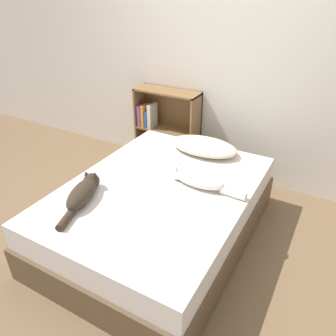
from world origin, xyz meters
name	(u,v)px	position (x,y,z in m)	size (l,w,h in m)	color
ground_plane	(160,234)	(0.00, 0.00, 0.00)	(8.00, 8.00, 0.00)	brown
wall_back	(226,58)	(0.00, 1.29, 1.25)	(8.00, 0.06, 2.50)	silver
bed	(160,212)	(0.00, 0.00, 0.24)	(1.39, 1.89, 0.49)	brown
pillow	(204,146)	(0.06, 0.73, 0.55)	(0.65, 0.37, 0.12)	beige
cat_light	(197,179)	(0.25, 0.17, 0.55)	(0.64, 0.20, 0.14)	white
cat_dark	(83,192)	(-0.40, -0.41, 0.55)	(0.27, 0.58, 0.15)	#33281E
bookshelf	(166,126)	(-0.60, 1.16, 0.46)	(0.72, 0.26, 0.89)	brown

